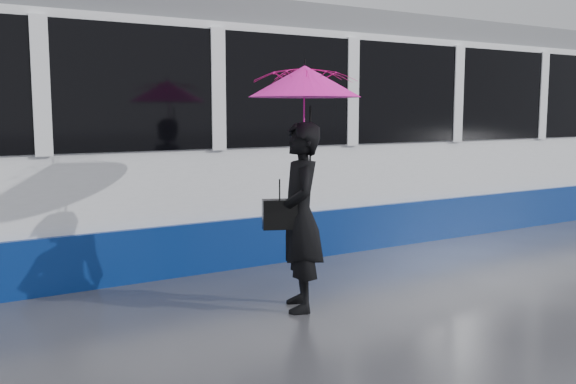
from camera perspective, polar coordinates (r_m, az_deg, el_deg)
ground at (r=6.52m, az=-8.17°, el=-10.25°), size 90.00×90.00×0.00m
rails at (r=8.79m, az=-14.74°, el=-5.77°), size 34.00×1.51×0.02m
woman at (r=6.25m, az=1.08°, el=-2.24°), size 0.67×0.79×1.84m
umbrella at (r=6.19m, az=1.49°, el=7.86°), size 1.42×1.42×1.24m
handbag at (r=6.15m, az=-0.75°, el=-1.98°), size 0.36×0.26×0.47m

